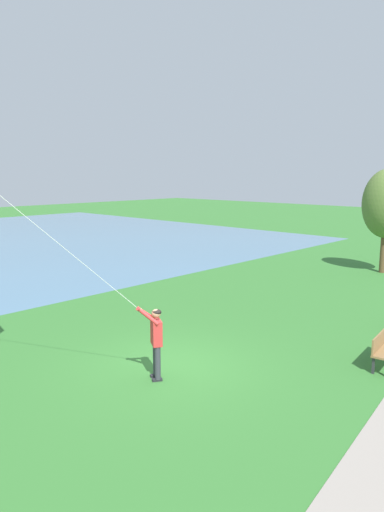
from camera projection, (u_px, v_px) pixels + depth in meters
The scene contains 2 objects.
ground_plane at pixel (171, 366), 12.11m from camera, with size 120.00×120.00×0.00m, color #33702D.
person_kite_flyer at pixel (156, 337), 11.17m from camera, with size 0.53×0.62×1.83m.
Camera 1 is at (8.24, -7.96, 4.86)m, focal length 33.22 mm.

